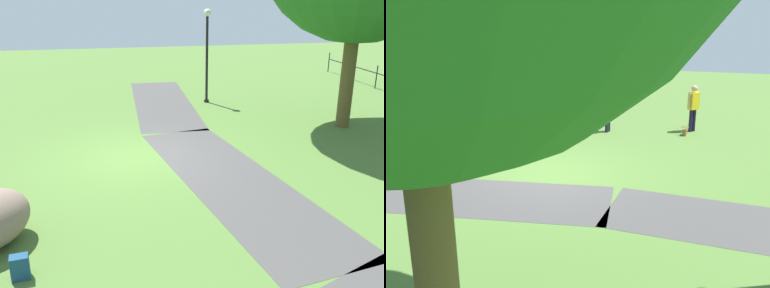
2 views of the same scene
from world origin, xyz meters
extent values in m
plane|color=#4D6F31|center=(0.00, 0.00, 0.00)|extent=(48.00, 48.00, 0.00)
cube|color=#464342|center=(-6.00, 1.62, 0.00)|extent=(8.08, 2.49, 0.01)
cube|color=#464342|center=(1.94, 2.14, 0.00)|extent=(8.25, 3.50, 0.01)
cylinder|color=brown|center=(-1.55, 6.99, 1.81)|extent=(0.43, 0.43, 3.62)
cylinder|color=black|center=(-5.69, 3.37, 0.05)|extent=(0.20, 0.20, 0.10)
cylinder|color=black|center=(-5.69, 3.37, 1.66)|extent=(0.10, 0.10, 3.32)
sphere|color=white|center=(-5.69, 3.37, 3.46)|extent=(0.28, 0.28, 0.28)
cube|color=navy|center=(4.91, -2.18, 0.20)|extent=(0.23, 0.30, 0.40)
cube|color=navy|center=(4.78, -2.19, 0.12)|extent=(0.08, 0.20, 0.18)
cylinder|color=black|center=(-11.00, 11.50, 0.53)|extent=(0.05, 0.05, 1.05)
cylinder|color=black|center=(-8.80, 11.50, 0.53)|extent=(0.05, 0.05, 1.05)
cylinder|color=black|center=(-6.60, 11.50, 0.53)|extent=(0.05, 0.05, 1.05)
camera|label=1|loc=(11.21, -0.76, 4.29)|focal=41.51mm
camera|label=2|loc=(-4.10, 10.22, 4.05)|focal=41.14mm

